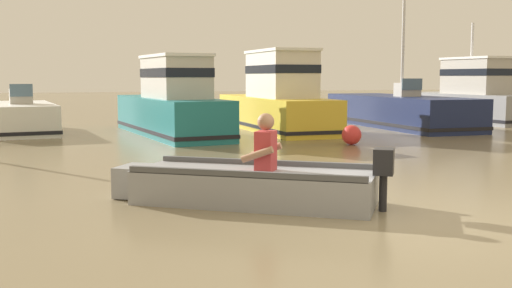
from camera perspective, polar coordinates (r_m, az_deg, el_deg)
The scene contains 8 objects.
ground_plane at distance 7.15m, azimuth 13.49°, elevation -7.18°, with size 120.00×120.00×0.00m, color #7A6B4C.
rowboat_with_person at distance 7.91m, azimuth -0.62°, elevation -3.84°, with size 3.37×2.63×1.19m.
moored_boat_white at distance 19.20m, azimuth -21.32°, elevation 2.26°, with size 2.36×4.65×1.45m.
moored_boat_teal at distance 17.18m, azimuth -7.99°, elevation 3.62°, with size 2.49×6.31×2.25m.
moored_boat_yellow at distance 18.66m, azimuth 1.94°, elevation 4.09°, with size 1.95×6.51×2.46m.
moored_boat_navy at distance 20.59m, azimuth 13.34°, elevation 2.98°, with size 2.17×6.74×4.26m.
moored_boat_grey at distance 23.76m, azimuth 19.63°, elevation 4.14°, with size 2.34×5.93×3.61m.
mooring_buoy at distance 14.86m, azimuth 9.02°, elevation 0.86°, with size 0.48×0.48×0.48m, color red.
Camera 1 is at (-3.60, -5.95, 1.66)m, focal length 42.30 mm.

